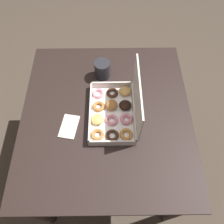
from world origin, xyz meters
The scene contains 5 objects.
ground_plane centered at (0.00, 0.00, 0.00)m, with size 8.00×8.00×0.00m, color #42382D.
dining_table centered at (0.00, 0.00, 0.63)m, with size 0.98×0.90×0.74m.
donut_box centered at (0.00, 0.06, 0.79)m, with size 0.36×0.24×0.26m.
coffee_mug centered at (-0.26, -0.02, 0.80)m, with size 0.09×0.09×0.11m.
paper_napkin centered at (0.07, -0.19, 0.75)m, with size 0.15×0.11×0.01m.
Camera 1 is at (0.57, 0.02, 1.75)m, focal length 35.00 mm.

